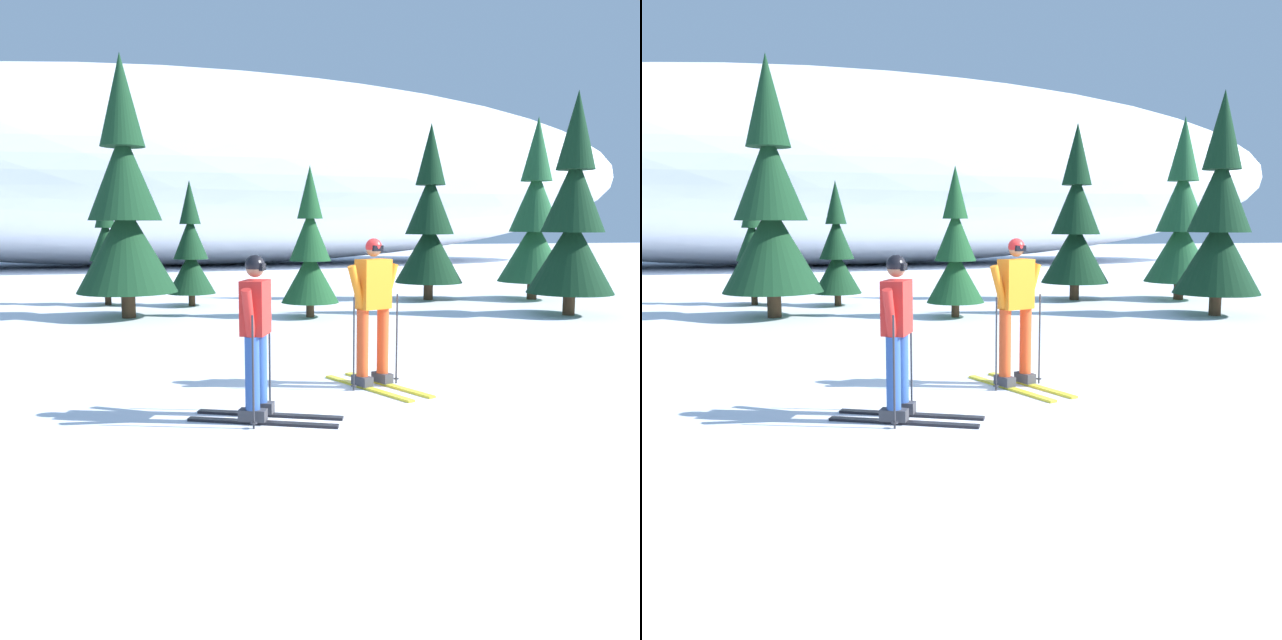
% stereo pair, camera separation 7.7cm
% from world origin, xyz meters
% --- Properties ---
extents(ground_plane, '(120.00, 120.00, 0.00)m').
position_xyz_m(ground_plane, '(0.00, 0.00, 0.00)').
color(ground_plane, white).
extents(skier_orange_jacket, '(0.97, 1.68, 1.86)m').
position_xyz_m(skier_orange_jacket, '(-0.48, 0.85, 0.99)').
color(skier_orange_jacket, gold).
rests_on(skier_orange_jacket, ground).
extents(skier_red_jacket, '(1.61, 1.04, 1.72)m').
position_xyz_m(skier_red_jacket, '(-2.16, -0.28, 0.89)').
color(skier_red_jacket, black).
rests_on(skier_red_jacket, ground).
extents(pine_tree_far_left, '(1.15, 1.15, 2.98)m').
position_xyz_m(pine_tree_far_left, '(-4.01, 11.07, 1.25)').
color(pine_tree_far_left, '#47301E').
rests_on(pine_tree_far_left, ground).
extents(pine_tree_left, '(2.17, 2.17, 5.62)m').
position_xyz_m(pine_tree_left, '(-3.50, 8.40, 2.35)').
color(pine_tree_left, '#47301E').
rests_on(pine_tree_left, ground).
extents(pine_tree_center_left, '(1.21, 1.21, 3.12)m').
position_xyz_m(pine_tree_center_left, '(-1.97, 10.32, 1.31)').
color(pine_tree_center_left, '#47301E').
rests_on(pine_tree_center_left, ground).
extents(pine_tree_center, '(1.27, 1.27, 3.30)m').
position_xyz_m(pine_tree_center, '(0.38, 7.45, 1.38)').
color(pine_tree_center, '#47301E').
rests_on(pine_tree_center, ground).
extents(pine_tree_center_right, '(1.82, 1.82, 4.70)m').
position_xyz_m(pine_tree_center_right, '(4.36, 10.09, 1.97)').
color(pine_tree_center_right, '#47301E').
rests_on(pine_tree_center_right, ground).
extents(pine_tree_right, '(1.91, 1.91, 4.94)m').
position_xyz_m(pine_tree_right, '(6.11, 6.28, 2.06)').
color(pine_tree_right, '#47301E').
rests_on(pine_tree_right, ground).
extents(pine_tree_far_right, '(1.88, 1.88, 4.87)m').
position_xyz_m(pine_tree_far_right, '(7.15, 9.45, 2.04)').
color(pine_tree_far_right, '#47301E').
rests_on(pine_tree_far_right, ground).
extents(snow_ridge_background, '(49.72, 15.08, 9.45)m').
position_xyz_m(snow_ridge_background, '(-1.19, 28.56, 4.73)').
color(snow_ridge_background, white).
rests_on(snow_ridge_background, ground).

